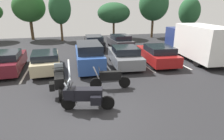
{
  "coord_description": "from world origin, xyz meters",
  "views": [
    {
      "loc": [
        -0.77,
        -7.06,
        4.25
      ],
      "look_at": [
        1.51,
        2.53,
        0.93
      ],
      "focal_mm": 30.31,
      "sensor_mm": 36.0,
      "label": 1
    }
  ],
  "objects_px": {
    "motorcycle_touring": "(85,95)",
    "car_blue": "(89,56)",
    "car_grey": "(125,56)",
    "car_maroon": "(7,61)",
    "motorcycle_second": "(110,78)",
    "car_champagne": "(46,61)",
    "motorcycle_third": "(60,81)",
    "car_far_black": "(94,42)",
    "box_truck": "(197,41)",
    "car_far_charcoal": "(120,41)",
    "car_red": "(157,54)"
  },
  "relations": [
    {
      "from": "car_blue",
      "to": "car_far_black",
      "type": "bearing_deg",
      "value": 78.7
    },
    {
      "from": "car_champagne",
      "to": "car_blue",
      "type": "relative_size",
      "value": 0.93
    },
    {
      "from": "car_far_charcoal",
      "to": "motorcycle_third",
      "type": "bearing_deg",
      "value": -120.57
    },
    {
      "from": "motorcycle_touring",
      "to": "car_red",
      "type": "distance_m",
      "value": 8.53
    },
    {
      "from": "motorcycle_second",
      "to": "car_grey",
      "type": "distance_m",
      "value": 4.42
    },
    {
      "from": "motorcycle_third",
      "to": "box_truck",
      "type": "relative_size",
      "value": 0.31
    },
    {
      "from": "car_grey",
      "to": "box_truck",
      "type": "xyz_separation_m",
      "value": [
        6.33,
        0.38,
        0.81
      ]
    },
    {
      "from": "car_grey",
      "to": "car_far_charcoal",
      "type": "distance_m",
      "value": 6.52
    },
    {
      "from": "car_champagne",
      "to": "motorcycle_third",
      "type": "bearing_deg",
      "value": -75.75
    },
    {
      "from": "motorcycle_second",
      "to": "car_blue",
      "type": "distance_m",
      "value": 4.0
    },
    {
      "from": "car_maroon",
      "to": "box_truck",
      "type": "bearing_deg",
      "value": -0.49
    },
    {
      "from": "car_blue",
      "to": "car_far_black",
      "type": "xyz_separation_m",
      "value": [
        1.26,
        6.32,
        -0.19
      ]
    },
    {
      "from": "motorcycle_second",
      "to": "motorcycle_third",
      "type": "bearing_deg",
      "value": 179.14
    },
    {
      "from": "car_maroon",
      "to": "car_far_charcoal",
      "type": "bearing_deg",
      "value": 31.38
    },
    {
      "from": "car_champagne",
      "to": "car_far_black",
      "type": "distance_m",
      "value": 7.48
    },
    {
      "from": "car_grey",
      "to": "car_champagne",
      "type": "bearing_deg",
      "value": 178.28
    },
    {
      "from": "motorcycle_second",
      "to": "box_truck",
      "type": "distance_m",
      "value": 9.45
    },
    {
      "from": "motorcycle_touring",
      "to": "car_red",
      "type": "bearing_deg",
      "value": 43.3
    },
    {
      "from": "box_truck",
      "to": "motorcycle_touring",
      "type": "bearing_deg",
      "value": -147.72
    },
    {
      "from": "motorcycle_touring",
      "to": "car_champagne",
      "type": "bearing_deg",
      "value": 109.48
    },
    {
      "from": "car_red",
      "to": "car_far_black",
      "type": "distance_m",
      "value": 7.54
    },
    {
      "from": "motorcycle_third",
      "to": "car_far_charcoal",
      "type": "distance_m",
      "value": 11.9
    },
    {
      "from": "motorcycle_second",
      "to": "car_grey",
      "type": "xyz_separation_m",
      "value": [
        2.02,
        3.93,
        0.13
      ]
    },
    {
      "from": "car_blue",
      "to": "box_truck",
      "type": "height_order",
      "value": "box_truck"
    },
    {
      "from": "car_blue",
      "to": "box_truck",
      "type": "distance_m",
      "value": 9.05
    },
    {
      "from": "car_champagne",
      "to": "car_far_charcoal",
      "type": "relative_size",
      "value": 1.03
    },
    {
      "from": "car_far_black",
      "to": "car_far_charcoal",
      "type": "xyz_separation_m",
      "value": [
        2.83,
        0.04,
        -0.01
      ]
    },
    {
      "from": "car_maroon",
      "to": "car_champagne",
      "type": "bearing_deg",
      "value": -7.67
    },
    {
      "from": "car_grey",
      "to": "car_red",
      "type": "relative_size",
      "value": 0.95
    },
    {
      "from": "car_grey",
      "to": "car_far_charcoal",
      "type": "relative_size",
      "value": 1.05
    },
    {
      "from": "motorcycle_second",
      "to": "car_maroon",
      "type": "relative_size",
      "value": 0.48
    },
    {
      "from": "motorcycle_touring",
      "to": "motorcycle_second",
      "type": "xyz_separation_m",
      "value": [
        1.52,
        1.93,
        -0.08
      ]
    },
    {
      "from": "motorcycle_touring",
      "to": "motorcycle_second",
      "type": "distance_m",
      "value": 2.46
    },
    {
      "from": "motorcycle_second",
      "to": "car_champagne",
      "type": "height_order",
      "value": "car_champagne"
    },
    {
      "from": "car_maroon",
      "to": "car_far_black",
      "type": "height_order",
      "value": "car_far_black"
    },
    {
      "from": "motorcycle_touring",
      "to": "car_grey",
      "type": "height_order",
      "value": "car_grey"
    },
    {
      "from": "car_red",
      "to": "car_far_charcoal",
      "type": "relative_size",
      "value": 1.1
    },
    {
      "from": "car_far_black",
      "to": "car_blue",
      "type": "bearing_deg",
      "value": -101.3
    },
    {
      "from": "car_blue",
      "to": "car_far_black",
      "type": "height_order",
      "value": "car_blue"
    },
    {
      "from": "motorcycle_third",
      "to": "car_champagne",
      "type": "bearing_deg",
      "value": 104.25
    },
    {
      "from": "car_far_black",
      "to": "car_red",
      "type": "bearing_deg",
      "value": -57.21
    },
    {
      "from": "car_far_charcoal",
      "to": "car_champagne",
      "type": "bearing_deg",
      "value": -138.84
    },
    {
      "from": "motorcycle_second",
      "to": "car_far_black",
      "type": "bearing_deg",
      "value": 86.65
    },
    {
      "from": "motorcycle_touring",
      "to": "car_blue",
      "type": "relative_size",
      "value": 0.47
    },
    {
      "from": "car_far_charcoal",
      "to": "box_truck",
      "type": "xyz_separation_m",
      "value": [
        4.93,
        -5.98,
        0.82
      ]
    },
    {
      "from": "motorcycle_second",
      "to": "car_maroon",
      "type": "xyz_separation_m",
      "value": [
        -6.17,
        4.43,
        0.12
      ]
    },
    {
      "from": "car_blue",
      "to": "car_far_black",
      "type": "distance_m",
      "value": 6.45
    },
    {
      "from": "car_maroon",
      "to": "car_blue",
      "type": "bearing_deg",
      "value": -5.2
    },
    {
      "from": "motorcycle_touring",
      "to": "car_maroon",
      "type": "height_order",
      "value": "car_maroon"
    },
    {
      "from": "motorcycle_second",
      "to": "car_blue",
      "type": "xyz_separation_m",
      "value": [
        -0.66,
        3.93,
        0.33
      ]
    }
  ]
}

